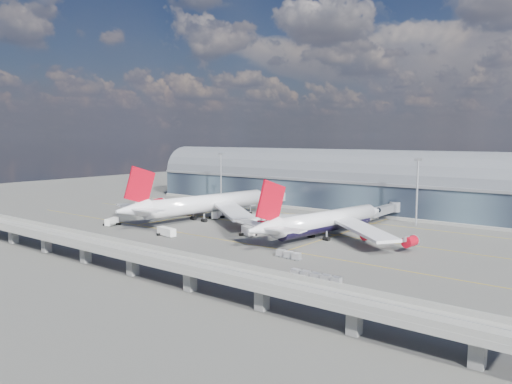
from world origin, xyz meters
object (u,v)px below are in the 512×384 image
Objects in this scene: service_truck_0 at (112,222)px; cargo_train_0 at (108,243)px; service_truck_5 at (217,215)px; airliner_right at (323,222)px; service_truck_3 at (301,228)px; cargo_train_1 at (315,277)px; service_truck_1 at (248,231)px; service_truck_4 at (288,230)px; airliner_left at (202,204)px; floodlight_mast_right at (417,190)px; service_truck_2 at (166,232)px; floodlight_mast_left at (221,177)px; cargo_train_2 at (288,255)px.

service_truck_0 reaches higher than cargo_train_0.
airliner_right is at bearing -33.76° from service_truck_5.
service_truck_3 is (64.70, 33.16, 0.19)m from service_truck_0.
service_truck_1 is at bearing 55.51° from cargo_train_1.
service_truck_1 reaches higher than service_truck_4.
service_truck_3 is (45.60, 3.41, -5.12)m from airliner_left.
service_truck_1 is (34.63, -13.17, -5.14)m from airliner_left.
floodlight_mast_right is at bearing 54.85° from service_truck_4.
cargo_train_0 is at bearing -178.67° from service_truck_2.
airliner_left is at bearing -172.46° from airliner_right.
floodlight_mast_right is 2.97× the size of cargo_train_0.
floodlight_mast_left is 83.01m from service_truck_3.
service_truck_3 is at bearing 168.32° from airliner_right.
service_truck_5 reaches higher than cargo_train_0.
cargo_train_2 is at bearing -97.38° from floodlight_mast_right.
service_truck_5 is (-44.27, 3.84, -0.04)m from service_truck_3.
service_truck_5 is (28.49, -34.29, -12.02)m from floodlight_mast_left.
service_truck_1 is 0.71× the size of cargo_train_2.
service_truck_5 reaches higher than cargo_train_2.
airliner_right is (84.03, -42.21, -8.02)m from floodlight_mast_left.
service_truck_3 is (-11.27, 4.08, -3.96)m from airliner_right.
airliner_left is 46.01m from service_truck_3.
floodlight_mast_left reaches higher than service_truck_4.
service_truck_3 is at bearing 36.13° from cargo_train_1.
service_truck_1 is 33.84m from cargo_train_2.
cargo_train_1 is (8.01, -86.56, -12.68)m from floodlight_mast_right.
cargo_train_2 reaches higher than cargo_train_1.
airliner_right is 25.82m from service_truck_1.
service_truck_0 is (8.05, -71.29, -12.18)m from floodlight_mast_left.
service_truck_0 reaches higher than service_truck_4.
airliner_left is at bearing 32.91° from service_truck_0.
service_truck_5 is 0.80× the size of cargo_train_2.
service_truck_5 is at bearing 56.76° from cargo_train_1.
floodlight_mast_left is at bearing 153.72° from service_truck_3.
floodlight_mast_right reaches higher than airliner_left.
cargo_train_2 is (-9.38, -72.42, -12.64)m from floodlight_mast_right.
service_truck_3 is at bearing -27.66° from floodlight_mast_left.
cargo_train_0 reaches higher than cargo_train_1.
floodlight_mast_left is 83.91m from service_truck_4.
service_truck_1 is at bearing -7.23° from service_truck_0.
floodlight_mast_left is 83.40m from service_truck_1.
service_truck_4 is 43.21m from service_truck_5.
service_truck_2 is at bearing -137.50° from service_truck_4.
service_truck_0 is 1.16× the size of service_truck_1.
airliner_left reaches higher than airliner_right.
service_truck_0 is at bearing 96.82° from service_truck_2.
service_truck_0 is 0.82× the size of cargo_train_0.
service_truck_1 is at bearing -13.59° from airliner_left.
service_truck_0 is (-75.97, -29.09, -4.16)m from airliner_right.
service_truck_2 is (32.27, -1.18, 0.10)m from service_truck_0.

